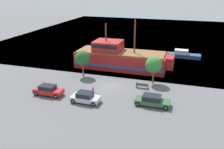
{
  "coord_description": "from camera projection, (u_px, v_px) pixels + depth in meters",
  "views": [
    {
      "loc": [
        11.28,
        -34.91,
        15.53
      ],
      "look_at": [
        -0.52,
        2.0,
        1.2
      ],
      "focal_mm": 40.0,
      "sensor_mm": 36.0,
      "label": 1
    }
  ],
  "objects": [
    {
      "name": "ground_plane",
      "position": [
        111.0,
        86.0,
        39.8
      ],
      "size": [
        160.0,
        160.0,
        0.0
      ],
      "primitive_type": "plane",
      "color": "#5B5B5E"
    },
    {
      "name": "water_surface",
      "position": [
        154.0,
        35.0,
        79.11
      ],
      "size": [
        80.0,
        80.0,
        0.0
      ],
      "primitive_type": "plane",
      "color": "teal",
      "rests_on": "ground"
    },
    {
      "name": "pirate_ship",
      "position": [
        120.0,
        58.0,
        47.68
      ],
      "size": [
        18.45,
        5.78,
        9.33
      ],
      "color": "#A31E1E",
      "rests_on": "water_surface"
    },
    {
      "name": "moored_boat_dockside",
      "position": [
        183.0,
        55.0,
        54.68
      ],
      "size": [
        7.16,
        2.16,
        1.73
      ],
      "color": "navy",
      "rests_on": "water_surface"
    },
    {
      "name": "parked_car_curb_front",
      "position": [
        85.0,
        97.0,
        34.18
      ],
      "size": [
        3.94,
        1.95,
        1.47
      ],
      "color": "#B7BCC6",
      "rests_on": "ground_plane"
    },
    {
      "name": "parked_car_curb_mid",
      "position": [
        152.0,
        100.0,
        33.33
      ],
      "size": [
        4.62,
        1.97,
        1.46
      ],
      "color": "#2D5B38",
      "rests_on": "ground_plane"
    },
    {
      "name": "parked_car_curb_rear",
      "position": [
        48.0,
        90.0,
        36.41
      ],
      "size": [
        4.28,
        1.82,
        1.52
      ],
      "color": "#B21E1E",
      "rests_on": "ground_plane"
    },
    {
      "name": "fire_hydrant",
      "position": [
        93.0,
        90.0,
        37.48
      ],
      "size": [
        0.42,
        0.25,
        0.76
      ],
      "color": "red",
      "rests_on": "ground_plane"
    },
    {
      "name": "bench_promenade_east",
      "position": [
        142.0,
        85.0,
        38.87
      ],
      "size": [
        1.91,
        0.45,
        0.85
      ],
      "color": "#4C4742",
      "rests_on": "ground_plane"
    },
    {
      "name": "tree_row_east",
      "position": [
        83.0,
        58.0,
        43.01
      ],
      "size": [
        2.61,
        2.61,
        4.59
      ],
      "color": "brown",
      "rests_on": "ground_plane"
    },
    {
      "name": "tree_row_mideast",
      "position": [
        154.0,
        65.0,
        39.91
      ],
      "size": [
        2.7,
        2.7,
        4.5
      ],
      "color": "brown",
      "rests_on": "ground_plane"
    }
  ]
}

